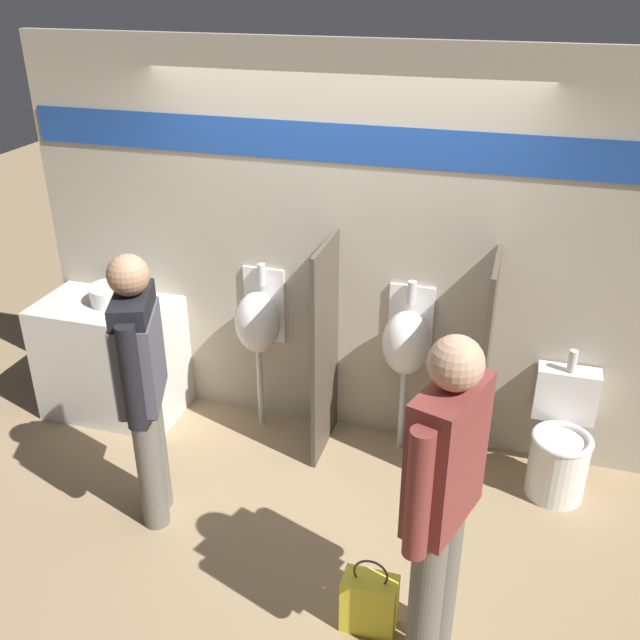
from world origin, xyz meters
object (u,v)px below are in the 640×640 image
(sink_basin, at_px, (114,294))
(toilet, at_px, (560,445))
(urinal_far, at_px, (406,343))
(person_in_vest, at_px, (141,375))
(cell_phone, at_px, (132,316))
(urinal_near_counter, at_px, (258,322))
(person_with_lanyard, at_px, (443,496))
(shopping_bag, at_px, (369,602))

(sink_basin, distance_m, toilet, 3.23)
(urinal_far, bearing_deg, toilet, -7.61)
(sink_basin, relative_size, person_in_vest, 0.20)
(cell_phone, height_order, toilet, toilet)
(cell_phone, relative_size, urinal_far, 0.11)
(urinal_near_counter, xyz_separation_m, person_with_lanyard, (1.50, -1.62, 0.14))
(cell_phone, xyz_separation_m, toilet, (2.92, 0.13, -0.57))
(cell_phone, xyz_separation_m, urinal_far, (1.87, 0.27, -0.06))
(urinal_near_counter, height_order, urinal_far, same)
(cell_phone, bearing_deg, urinal_far, 8.24)
(sink_basin, relative_size, urinal_near_counter, 0.27)
(cell_phone, relative_size, shopping_bag, 0.31)
(toilet, bearing_deg, urinal_near_counter, 176.18)
(toilet, xyz_separation_m, shopping_bag, (-0.91, -1.43, -0.16))
(shopping_bag, bearing_deg, cell_phone, 147.03)
(urinal_near_counter, bearing_deg, person_in_vest, -103.64)
(sink_basin, distance_m, cell_phone, 0.31)
(person_with_lanyard, bearing_deg, urinal_far, 33.51)
(urinal_near_counter, distance_m, person_with_lanyard, 2.21)
(urinal_near_counter, distance_m, toilet, 2.16)
(cell_phone, height_order, person_in_vest, person_in_vest)
(sink_basin, relative_size, toilet, 0.37)
(sink_basin, xyz_separation_m, person_with_lanyard, (2.57, -1.53, 0.03))
(urinal_near_counter, relative_size, toilet, 1.34)
(cell_phone, relative_size, urinal_near_counter, 0.11)
(urinal_far, bearing_deg, person_in_vest, -139.83)
(urinal_near_counter, xyz_separation_m, shopping_bag, (1.18, -1.57, -0.67))
(cell_phone, height_order, urinal_near_counter, urinal_near_counter)
(person_in_vest, xyz_separation_m, shopping_bag, (1.45, -0.46, -0.84))
(person_in_vest, bearing_deg, toilet, -88.69)
(urinal_near_counter, bearing_deg, person_with_lanyard, -47.17)
(cell_phone, distance_m, urinal_far, 1.89)
(sink_basin, bearing_deg, shopping_bag, -33.34)
(person_with_lanyard, relative_size, shopping_bag, 3.89)
(cell_phone, height_order, urinal_far, urinal_far)
(urinal_far, xyz_separation_m, person_with_lanyard, (0.45, -1.62, 0.14))
(urinal_far, relative_size, person_in_vest, 0.71)
(person_with_lanyard, height_order, shopping_bag, person_with_lanyard)
(sink_basin, bearing_deg, urinal_far, 2.41)
(shopping_bag, bearing_deg, sink_basin, 146.66)
(sink_basin, height_order, shopping_bag, sink_basin)
(person_in_vest, distance_m, shopping_bag, 1.74)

